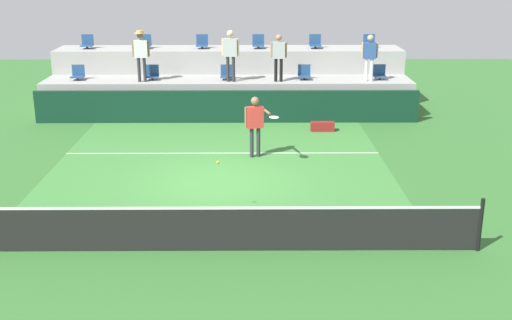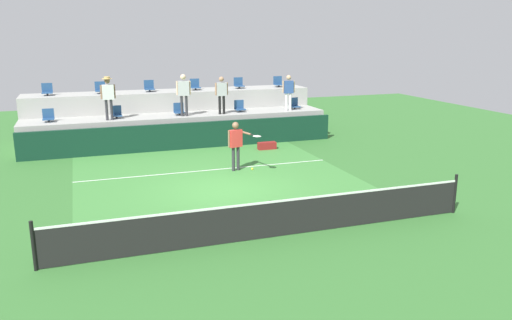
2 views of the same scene
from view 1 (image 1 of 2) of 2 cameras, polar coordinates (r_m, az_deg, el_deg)
The scene contains 25 objects.
ground_plane at distance 16.15m, azimuth -3.36°, elevation -1.92°, with size 40.00×40.00×0.00m, color #336B2D.
court_inner_paint at distance 17.09m, azimuth -3.20°, elevation -0.78°, with size 9.00×10.00×0.01m, color #3D7F38.
court_service_line at distance 18.42m, azimuth -3.00°, elevation 0.62°, with size 9.00×0.06×0.00m, color white.
tennis_net at distance 12.26m, azimuth -4.31°, elevation -6.02°, with size 10.48×0.08×1.07m.
sponsor_backboard at distance 21.76m, azimuth -2.62°, elevation 4.78°, with size 13.00×0.16×1.10m, color #0F3323.
seating_tier_lower at distance 23.01m, azimuth -2.50°, elevation 5.69°, with size 13.00×1.80×1.25m, color #9E9E99.
seating_tier_upper at distance 24.69m, azimuth -2.37°, elevation 7.52°, with size 13.00×1.80×2.10m, color #9E9E99.
stadium_chair_lower_far_left at distance 23.58m, azimuth -15.61°, elevation 7.43°, with size 0.44×0.40×0.52m.
stadium_chair_lower_left at distance 23.04m, azimuth -9.23°, elevation 7.62°, with size 0.44×0.40×0.52m.
stadium_chair_lower_center at distance 22.79m, azimuth -2.62°, elevation 7.72°, with size 0.44×0.40×0.52m.
stadium_chair_lower_right at distance 22.85m, azimuth 4.33°, elevation 7.71°, with size 0.44×0.40×0.52m.
stadium_chair_lower_far_right at distance 23.22m, azimuth 10.96°, elevation 7.60°, with size 0.44×0.40×0.52m.
stadium_chair_upper_far_left at distance 25.19m, azimuth -14.83°, elevation 10.07°, with size 0.44×0.40×0.52m.
stadium_chair_upper_left at distance 24.75m, azimuth -9.86°, elevation 10.27°, with size 0.44×0.40×0.52m.
stadium_chair_upper_mid_left at distance 24.49m, azimuth -4.84°, elevation 10.39°, with size 0.44×0.40×0.52m.
stadium_chair_upper_mid_right at distance 24.42m, azimuth 0.21°, elevation 10.43°, with size 0.44×0.40×0.52m.
stadium_chair_upper_right at distance 24.54m, azimuth 5.30°, elevation 10.39°, with size 0.44×0.40×0.52m.
stadium_chair_upper_far_right at distance 24.82m, azimuth 10.08°, elevation 10.28°, with size 0.44×0.40×0.52m.
tennis_player at distance 17.77m, azimuth -0.03°, elevation 3.53°, with size 0.97×1.15×1.73m.
spectator_with_hat at distance 22.58m, azimuth -10.24°, elevation 9.60°, with size 0.60×0.43×1.76m.
spectator_leaning_on_rail at distance 22.27m, azimuth -2.29°, elevation 9.74°, with size 0.62×0.27×1.77m.
spectator_in_grey at distance 22.29m, azimuth 2.04°, elevation 9.48°, with size 0.58×0.22×1.63m.
spectator_in_white at distance 22.64m, azimuth 10.11°, elevation 9.31°, with size 0.57×0.24×1.61m.
tennis_ball at distance 13.73m, azimuth -3.42°, elevation -0.20°, with size 0.07×0.07×0.07m.
equipment_bag at distance 20.85m, azimuth 5.95°, elevation 2.99°, with size 0.76×0.28×0.30m, color maroon.
Camera 1 is at (0.83, -15.19, 5.43)m, focal length 44.84 mm.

